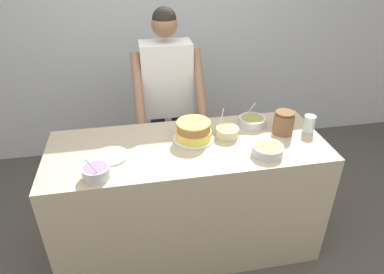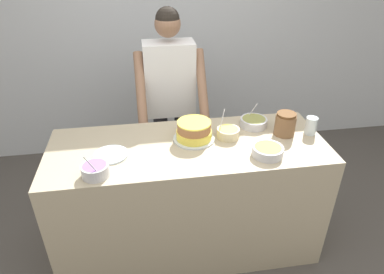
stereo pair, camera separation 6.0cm
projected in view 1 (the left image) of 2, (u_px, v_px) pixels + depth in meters
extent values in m
cube|color=silver|center=(161.00, 32.00, 3.44)|extent=(10.00, 0.05, 2.60)
cube|color=tan|center=(188.00, 198.00, 2.54)|extent=(1.88, 0.72, 0.92)
cylinder|color=#2D2D38|center=(160.00, 152.00, 3.17)|extent=(0.12, 0.12, 0.81)
cylinder|color=#2D2D38|center=(179.00, 150.00, 3.20)|extent=(0.12, 0.12, 0.81)
cube|color=white|center=(167.00, 79.00, 2.83)|extent=(0.41, 0.23, 0.61)
cylinder|color=#8E664C|center=(138.00, 89.00, 2.65)|extent=(0.07, 0.39, 0.52)
cylinder|color=#8E664C|center=(199.00, 85.00, 2.73)|extent=(0.07, 0.39, 0.52)
sphere|color=#8E664C|center=(164.00, 24.00, 2.60)|extent=(0.20, 0.20, 0.20)
sphere|color=black|center=(164.00, 19.00, 2.58)|extent=(0.19, 0.19, 0.19)
cylinder|color=silver|center=(194.00, 138.00, 2.37)|extent=(0.29, 0.29, 0.01)
cylinder|color=#F2DB4C|center=(194.00, 134.00, 2.35)|extent=(0.25, 0.25, 0.06)
cylinder|color=#9E663D|center=(194.00, 127.00, 2.32)|extent=(0.23, 0.23, 0.06)
cylinder|color=#F2DB4C|center=(194.00, 122.00, 2.31)|extent=(0.23, 0.23, 0.01)
cylinder|color=silver|center=(96.00, 172.00, 1.98)|extent=(0.16, 0.16, 0.07)
cylinder|color=#9E66B7|center=(95.00, 168.00, 1.96)|extent=(0.14, 0.14, 0.01)
cylinder|color=silver|center=(95.00, 170.00, 1.90)|extent=(0.09, 0.01, 0.17)
cylinder|color=beige|center=(227.00, 132.00, 2.39)|extent=(0.16, 0.16, 0.07)
cylinder|color=#F2DB4C|center=(228.00, 129.00, 2.37)|extent=(0.14, 0.14, 0.01)
cylinder|color=silver|center=(221.00, 122.00, 2.38)|extent=(0.06, 0.07, 0.18)
cylinder|color=silver|center=(252.00, 121.00, 2.53)|extent=(0.20, 0.20, 0.06)
cylinder|color=olive|center=(252.00, 119.00, 2.52)|extent=(0.17, 0.17, 0.01)
cylinder|color=silver|center=(249.00, 112.00, 2.56)|extent=(0.09, 0.01, 0.14)
cylinder|color=silver|center=(268.00, 150.00, 2.20)|extent=(0.20, 0.20, 0.06)
cylinder|color=#EF9938|center=(268.00, 147.00, 2.19)|extent=(0.17, 0.17, 0.01)
cylinder|color=silver|center=(309.00, 124.00, 2.43)|extent=(0.08, 0.08, 0.13)
cylinder|color=silver|center=(111.00, 156.00, 2.18)|extent=(0.22, 0.22, 0.01)
cylinder|color=brown|center=(284.00, 124.00, 2.41)|extent=(0.14, 0.14, 0.15)
cylinder|color=brown|center=(285.00, 113.00, 2.37)|extent=(0.13, 0.13, 0.02)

